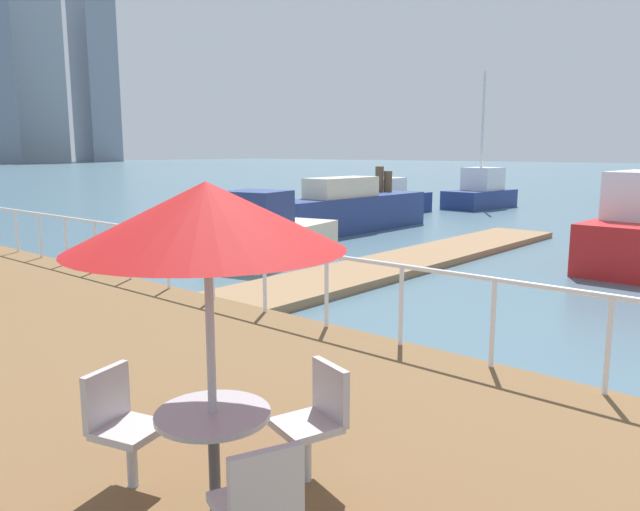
% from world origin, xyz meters
% --- Properties ---
extents(ground_plane, '(300.00, 300.00, 0.00)m').
position_xyz_m(ground_plane, '(0.00, 20.00, 0.00)').
color(ground_plane, '#476675').
extents(floating_dock, '(14.55, 2.00, 0.18)m').
position_xyz_m(floating_dock, '(3.78, 9.31, 0.09)').
color(floating_dock, '#93704C').
rests_on(floating_dock, ground_plane).
extents(boardwalk_railing, '(0.06, 28.07, 1.08)m').
position_xyz_m(boardwalk_railing, '(-3.15, 8.91, 1.21)').
color(boardwalk_railing, white).
rests_on(boardwalk_railing, boardwalk).
extents(dock_piling_1, '(0.33, 0.33, 2.11)m').
position_xyz_m(dock_piling_1, '(10.91, 14.99, 1.05)').
color(dock_piling_1, brown).
rests_on(dock_piling_1, ground_plane).
extents(dock_piling_2, '(0.34, 0.34, 2.29)m').
position_xyz_m(dock_piling_2, '(10.66, 15.23, 1.15)').
color(dock_piling_2, brown).
rests_on(dock_piling_2, ground_plane).
extents(dock_piling_4, '(0.33, 0.33, 1.66)m').
position_xyz_m(dock_piling_4, '(8.47, 14.95, 0.83)').
color(dock_piling_4, brown).
rests_on(dock_piling_4, ground_plane).
extents(moored_boat_0, '(7.48, 1.45, 1.98)m').
position_xyz_m(moored_boat_0, '(7.87, 14.49, 0.79)').
color(moored_boat_0, navy).
rests_on(moored_boat_0, ground_plane).
extents(moored_boat_2, '(5.38, 2.04, 1.71)m').
position_xyz_m(moored_boat_2, '(13.67, 16.91, 0.64)').
color(moored_boat_2, navy).
rests_on(moored_boat_2, ground_plane).
extents(moored_boat_3, '(4.44, 2.65, 1.90)m').
position_xyz_m(moored_boat_3, '(1.73, 12.48, 0.67)').
color(moored_boat_3, beige).
rests_on(moored_boat_3, ground_plane).
extents(moored_boat_5, '(4.29, 2.39, 6.81)m').
position_xyz_m(moored_boat_5, '(19.56, 15.18, 0.79)').
color(moored_boat_5, navy).
rests_on(moored_boat_5, ground_plane).
extents(cafe_table_round, '(0.80, 0.80, 0.74)m').
position_xyz_m(cafe_table_round, '(-7.17, 3.99, 1.07)').
color(cafe_table_round, '#ADADB2').
rests_on(cafe_table_round, boardwalk).
extents(patio_umbrella, '(1.84, 1.84, 2.32)m').
position_xyz_m(patio_umbrella, '(-7.17, 3.99, 2.49)').
color(patio_umbrella, '#B2B2B7').
rests_on(patio_umbrella, boardwalk).
extents(cafe_chair_0, '(0.58, 0.56, 0.90)m').
position_xyz_m(cafe_chair_0, '(-6.36, 3.74, 0.93)').
color(cafe_chair_0, '#B7B7BC').
rests_on(cafe_chair_0, boardwalk).
extents(cafe_chair_1, '(0.55, 0.57, 0.90)m').
position_xyz_m(cafe_chair_1, '(-7.40, 4.81, 0.93)').
color(cafe_chair_1, '#B7B7BC').
rests_on(cafe_chair_1, boardwalk).
extents(cafe_chair_2, '(0.58, 0.60, 0.90)m').
position_xyz_m(cafe_chair_2, '(-7.49, 3.21, 0.93)').
color(cafe_chair_2, '#B7B7BC').
rests_on(cafe_chair_2, boardwalk).
extents(skyline_tower_5, '(12.34, 8.32, 53.82)m').
position_xyz_m(skyline_tower_5, '(61.60, 154.53, 26.91)').
color(skyline_tower_5, '#8C939E').
rests_on(skyline_tower_5, ground_plane).
extents(skyline_tower_6, '(8.89, 9.47, 49.00)m').
position_xyz_m(skyline_tower_6, '(77.65, 154.60, 24.50)').
color(skyline_tower_6, gray).
rests_on(skyline_tower_6, ground_plane).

